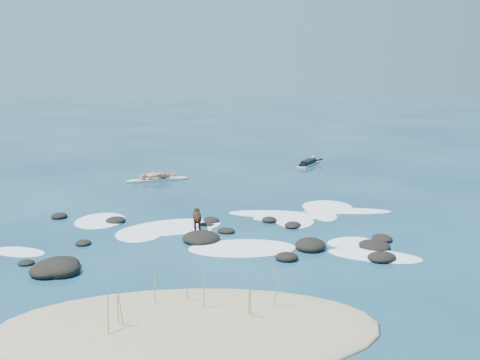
{
  "coord_description": "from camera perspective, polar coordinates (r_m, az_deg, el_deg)",
  "views": [
    {
      "loc": [
        0.62,
        -19.55,
        5.91
      ],
      "look_at": [
        1.85,
        4.0,
        0.9
      ],
      "focal_mm": 40.0,
      "sensor_mm": 36.0,
      "label": 1
    }
  ],
  "objects": [
    {
      "name": "ground",
      "position": [
        20.43,
        -4.62,
        -4.86
      ],
      "size": [
        160.0,
        160.0,
        0.0
      ],
      "primitive_type": "plane",
      "color": "#0A2642",
      "rests_on": "ground"
    },
    {
      "name": "dune_grass",
      "position": [
        12.7,
        -6.09,
        -12.76
      ],
      "size": [
        3.91,
        1.76,
        1.12
      ],
      "color": "#9D9F4D",
      "rests_on": "ground"
    },
    {
      "name": "dog",
      "position": [
        19.66,
        -4.61,
        -3.96
      ],
      "size": [
        0.36,
        1.24,
        0.78
      ],
      "rotation": [
        0.0,
        0.0,
        1.64
      ],
      "color": "black",
      "rests_on": "ground"
    },
    {
      "name": "paddling_surfer_rig",
      "position": [
        32.97,
        7.33,
        1.85
      ],
      "size": [
        1.86,
        2.49,
        0.46
      ],
      "rotation": [
        0.0,
        0.0,
        1.03
      ],
      "color": "silver",
      "rests_on": "ground"
    },
    {
      "name": "sand_dune",
      "position": [
        12.81,
        -5.63,
        -15.53
      ],
      "size": [
        9.0,
        4.4,
        0.6
      ],
      "primitive_type": "ellipsoid",
      "color": "#9E8966",
      "rests_on": "ground"
    },
    {
      "name": "reef_rocks",
      "position": [
        17.74,
        -9.71,
        -7.3
      ],
      "size": [
        14.56,
        7.19,
        0.49
      ],
      "color": "black",
      "rests_on": "ground"
    },
    {
      "name": "standing_surfer_rig",
      "position": [
        28.49,
        -8.84,
        1.44
      ],
      "size": [
        3.35,
        1.33,
        1.94
      ],
      "rotation": [
        0.0,
        0.0,
        0.27
      ],
      "color": "beige",
      "rests_on": "ground"
    },
    {
      "name": "breaking_foam",
      "position": [
        20.24,
        0.71,
        -4.95
      ],
      "size": [
        14.89,
        8.63,
        0.12
      ],
      "color": "white",
      "rests_on": "ground"
    }
  ]
}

